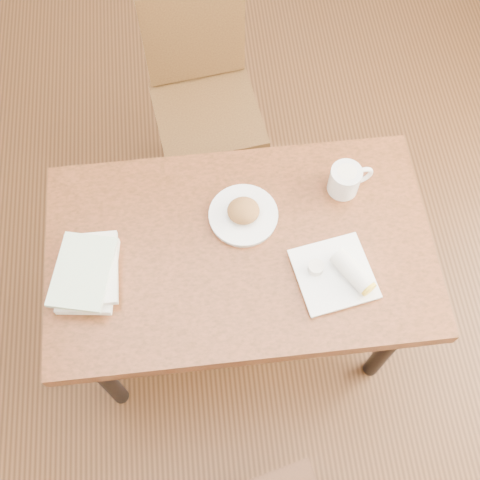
{
  "coord_description": "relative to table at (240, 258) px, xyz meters",
  "views": [
    {
      "loc": [
        -0.09,
        -0.8,
        2.48
      ],
      "look_at": [
        0.0,
        0.0,
        0.8
      ],
      "focal_mm": 45.0,
      "sensor_mm": 36.0,
      "label": 1
    }
  ],
  "objects": [
    {
      "name": "chair_far",
      "position": [
        -0.06,
        0.82,
        -0.11
      ],
      "size": [
        0.47,
        0.47,
        0.95
      ],
      "color": "#4F3416",
      "rests_on": "ground"
    },
    {
      "name": "coffee_mug",
      "position": [
        0.37,
        0.18,
        0.14
      ],
      "size": [
        0.15,
        0.1,
        0.1
      ],
      "color": "white",
      "rests_on": "table"
    },
    {
      "name": "book_stack",
      "position": [
        -0.47,
        -0.05,
        0.12
      ],
      "size": [
        0.22,
        0.28,
        0.07
      ],
      "color": "white",
      "rests_on": "table"
    },
    {
      "name": "plate_burrito",
      "position": [
        0.29,
        -0.13,
        0.11
      ],
      "size": [
        0.26,
        0.26,
        0.08
      ],
      "color": "white",
      "rests_on": "table"
    },
    {
      "name": "table",
      "position": [
        0.0,
        0.0,
        0.0
      ],
      "size": [
        1.23,
        0.73,
        0.75
      ],
      "color": "brown",
      "rests_on": "ground"
    },
    {
      "name": "room_walls",
      "position": [
        0.0,
        0.0,
        0.97
      ],
      "size": [
        4.02,
        5.02,
        2.8
      ],
      "color": "beige",
      "rests_on": "ground"
    },
    {
      "name": "plate_scone",
      "position": [
        0.02,
        0.11,
        0.11
      ],
      "size": [
        0.23,
        0.23,
        0.07
      ],
      "color": "white",
      "rests_on": "table"
    },
    {
      "name": "ground",
      "position": [
        0.0,
        0.0,
        -0.67
      ],
      "size": [
        4.0,
        5.0,
        0.01
      ],
      "primitive_type": "cube",
      "color": "#472814",
      "rests_on": "ground"
    }
  ]
}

